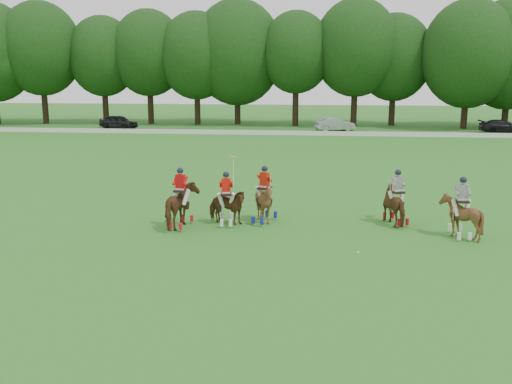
# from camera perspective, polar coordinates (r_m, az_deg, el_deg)

# --- Properties ---
(ground) EXTENTS (180.00, 180.00, 0.00)m
(ground) POSITION_cam_1_polar(r_m,az_deg,el_deg) (19.44, -2.19, -6.59)
(ground) COLOR #2B7120
(ground) RESTS_ON ground
(tree_line) EXTENTS (117.98, 14.32, 14.75)m
(tree_line) POSITION_cam_1_polar(r_m,az_deg,el_deg) (66.34, 4.31, 13.73)
(tree_line) COLOR black
(tree_line) RESTS_ON ground
(boundary_rail) EXTENTS (120.00, 0.10, 0.44)m
(boundary_rail) POSITION_cam_1_polar(r_m,az_deg,el_deg) (56.60, 3.54, 5.92)
(boundary_rail) COLOR white
(boundary_rail) RESTS_ON ground
(car_left) EXTENTS (4.71, 3.09, 1.49)m
(car_left) POSITION_cam_1_polar(r_m,az_deg,el_deg) (64.80, -13.58, 6.85)
(car_left) COLOR black
(car_left) RESTS_ON ground
(car_mid) EXTENTS (4.44, 2.78, 1.38)m
(car_mid) POSITION_cam_1_polar(r_m,az_deg,el_deg) (60.99, 7.90, 6.71)
(car_mid) COLOR #ABABB0
(car_mid) RESTS_ON ground
(car_right) EXTENTS (4.71, 2.13, 1.34)m
(car_right) POSITION_cam_1_polar(r_m,az_deg,el_deg) (63.74, 23.43, 6.05)
(car_right) COLOR black
(car_right) RESTS_ON ground
(polo_red_a) EXTENTS (1.33, 2.18, 2.44)m
(polo_red_a) POSITION_cam_1_polar(r_m,az_deg,el_deg) (23.09, -7.51, -1.36)
(polo_red_a) COLOR #472513
(polo_red_a) RESTS_ON ground
(polo_red_b) EXTENTS (1.63, 1.44, 2.75)m
(polo_red_b) POSITION_cam_1_polar(r_m,az_deg,el_deg) (23.36, -2.99, -1.42)
(polo_red_b) COLOR #472513
(polo_red_b) RESTS_ON ground
(polo_red_c) EXTENTS (1.85, 1.95, 2.40)m
(polo_red_c) POSITION_cam_1_polar(r_m,az_deg,el_deg) (23.62, 0.86, -1.02)
(polo_red_c) COLOR #472513
(polo_red_c) RESTS_ON ground
(polo_stripe_a) EXTENTS (1.51, 2.04, 2.28)m
(polo_stripe_a) POSITION_cam_1_polar(r_m,az_deg,el_deg) (24.12, 13.86, -1.23)
(polo_stripe_a) COLOR #472513
(polo_stripe_a) RESTS_ON ground
(polo_stripe_b) EXTENTS (1.42, 1.57, 2.34)m
(polo_stripe_b) POSITION_cam_1_polar(r_m,az_deg,el_deg) (22.88, 19.78, -2.25)
(polo_stripe_b) COLOR #472513
(polo_stripe_b) RESTS_ON ground
(polo_ball) EXTENTS (0.09, 0.09, 0.09)m
(polo_ball) POSITION_cam_1_polar(r_m,az_deg,el_deg) (20.13, 10.15, -5.98)
(polo_ball) COLOR white
(polo_ball) RESTS_ON ground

